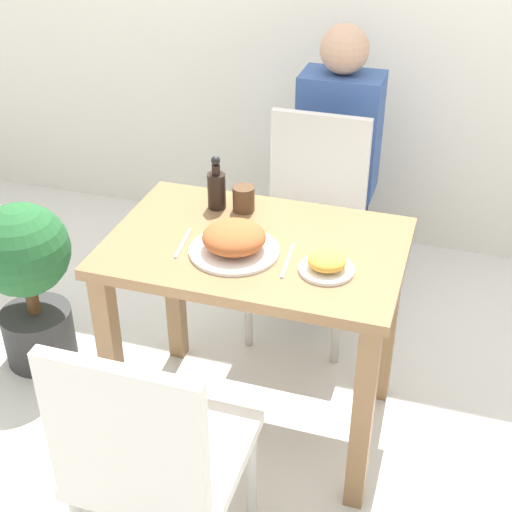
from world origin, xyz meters
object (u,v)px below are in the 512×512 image
Objects in this scene: food_plate at (234,240)px; person_figure at (337,162)px; side_plate at (327,264)px; potted_plant_left at (27,275)px; drink_cup at (244,199)px; sauce_bottle at (216,188)px; chair_far at (311,216)px; chair_near at (151,457)px.

person_figure is (0.10, 1.10, -0.21)m from food_plate.
food_plate reaches higher than side_plate.
person_figure reaches higher than potted_plant_left.
person_figure is (0.15, 0.83, -0.21)m from drink_cup.
sauce_bottle is (-0.44, 0.27, 0.04)m from side_plate.
person_figure reaches higher than sauce_bottle.
chair_far is 3.23× the size of food_plate.
chair_far reaches higher than drink_cup.
drink_cup reaches higher than side_plate.
person_figure is at bearing 79.56° from drink_cup.
side_plate is at bearing -80.23° from person_figure.
drink_cup is 0.45× the size of sauce_bottle.
chair_near is 0.68m from food_plate.
person_figure is (0.11, 1.71, 0.08)m from chair_near.
drink_cup is 0.12× the size of potted_plant_left.
side_plate is at bearing -117.06° from chair_near.
drink_cup is at bearing -100.44° from person_figure.
chair_near is 1.72m from person_figure.
chair_far is 1.12m from potted_plant_left.
potted_plant_left is (-0.86, 0.76, -0.10)m from chair_near.
chair_far is at bearing 84.56° from food_plate.
chair_far is 0.61m from sauce_bottle.
chair_near is 1.30× the size of potted_plant_left.
chair_near is 0.92m from drink_cup.
chair_far is 0.56m from drink_cup.
side_plate is at bearing -32.13° from sauce_bottle.
chair_near is 0.72m from side_plate.
chair_near is at bearing -41.27° from potted_plant_left.
side_plate is 1.24m from potted_plant_left.
chair_far is at bearing -93.61° from chair_near.
side_plate is 0.14× the size of person_figure.
food_plate is at bearing -95.00° from person_figure.
chair_near is at bearing -81.24° from sauce_bottle.
sauce_bottle is (-0.15, 0.26, 0.03)m from food_plate.
food_plate is at bearing -9.45° from potted_plant_left.
food_plate is at bearing -91.42° from chair_near.
person_figure is at bearing 44.27° from potted_plant_left.
sauce_bottle is at bearing -81.24° from chair_near.
food_plate is 0.30m from sauce_bottle.
side_plate is (0.22, -0.75, 0.27)m from chair_far.
chair_near is 10.47× the size of drink_cup.
chair_near is at bearing -87.25° from drink_cup.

